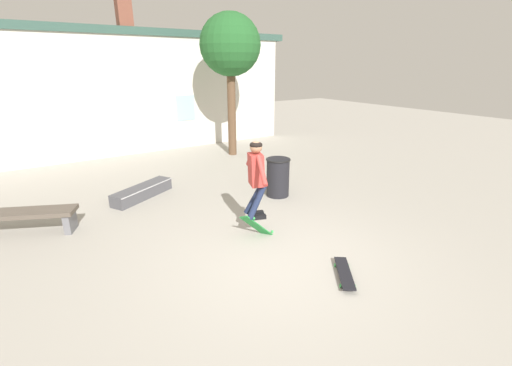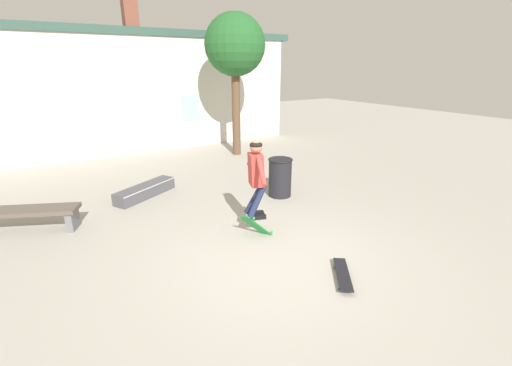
{
  "view_description": "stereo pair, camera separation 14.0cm",
  "coord_description": "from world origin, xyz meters",
  "px_view_note": "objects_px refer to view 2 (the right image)",
  "views": [
    {
      "loc": [
        -2.94,
        -3.92,
        2.99
      ],
      "look_at": [
        0.18,
        0.81,
        1.02
      ],
      "focal_mm": 24.0,
      "sensor_mm": 36.0,
      "label": 1
    },
    {
      "loc": [
        -2.82,
        -3.99,
        2.99
      ],
      "look_at": [
        0.18,
        0.81,
        1.02
      ],
      "focal_mm": 24.0,
      "sensor_mm": 36.0,
      "label": 2
    }
  ],
  "objects_px": {
    "skate_ledge": "(145,191)",
    "skateboard_resting": "(343,274)",
    "skater": "(256,173)",
    "skateboard_flipping": "(258,228)",
    "trash_bin": "(280,177)",
    "tree_right": "(235,47)",
    "park_bench": "(22,215)"
  },
  "relations": [
    {
      "from": "tree_right",
      "to": "park_bench",
      "type": "height_order",
      "value": "tree_right"
    },
    {
      "from": "tree_right",
      "to": "skateboard_resting",
      "type": "height_order",
      "value": "tree_right"
    },
    {
      "from": "tree_right",
      "to": "trash_bin",
      "type": "xyz_separation_m",
      "value": [
        -1.07,
        -4.05,
        -3.03
      ]
    },
    {
      "from": "skate_ledge",
      "to": "skateboard_flipping",
      "type": "xyz_separation_m",
      "value": [
        1.21,
        -3.11,
        0.02
      ]
    },
    {
      "from": "skate_ledge",
      "to": "trash_bin",
      "type": "relative_size",
      "value": 1.75
    },
    {
      "from": "skater",
      "to": "trash_bin",
      "type": "bearing_deg",
      "value": 61.92
    },
    {
      "from": "trash_bin",
      "to": "skateboard_resting",
      "type": "xyz_separation_m",
      "value": [
        -1.18,
        -3.23,
        -0.41
      ]
    },
    {
      "from": "park_bench",
      "to": "skateboard_resting",
      "type": "distance_m",
      "value": 5.84
    },
    {
      "from": "skate_ledge",
      "to": "skateboard_resting",
      "type": "height_order",
      "value": "skate_ledge"
    },
    {
      "from": "park_bench",
      "to": "skater",
      "type": "relative_size",
      "value": 1.41
    },
    {
      "from": "skate_ledge",
      "to": "skater",
      "type": "relative_size",
      "value": 1.14
    },
    {
      "from": "skateboard_flipping",
      "to": "skateboard_resting",
      "type": "distance_m",
      "value": 1.8
    },
    {
      "from": "tree_right",
      "to": "skate_ledge",
      "type": "height_order",
      "value": "tree_right"
    },
    {
      "from": "tree_right",
      "to": "trash_bin",
      "type": "height_order",
      "value": "tree_right"
    },
    {
      "from": "skater",
      "to": "skateboard_flipping",
      "type": "distance_m",
      "value": 1.03
    },
    {
      "from": "skate_ledge",
      "to": "skateboard_resting",
      "type": "distance_m",
      "value": 5.12
    },
    {
      "from": "park_bench",
      "to": "skateboard_resting",
      "type": "bearing_deg",
      "value": -22.1
    },
    {
      "from": "skateboard_resting",
      "to": "park_bench",
      "type": "bearing_deg",
      "value": 80.57
    },
    {
      "from": "skateboard_flipping",
      "to": "skateboard_resting",
      "type": "height_order",
      "value": "skateboard_flipping"
    },
    {
      "from": "skateboard_flipping",
      "to": "tree_right",
      "type": "bearing_deg",
      "value": 72.08
    },
    {
      "from": "park_bench",
      "to": "skateboard_flipping",
      "type": "relative_size",
      "value": 2.97
    },
    {
      "from": "tree_right",
      "to": "park_bench",
      "type": "distance_m",
      "value": 7.61
    },
    {
      "from": "skateboard_flipping",
      "to": "skateboard_resting",
      "type": "relative_size",
      "value": 0.86
    },
    {
      "from": "park_bench",
      "to": "skateboard_flipping",
      "type": "distance_m",
      "value": 4.41
    },
    {
      "from": "tree_right",
      "to": "park_bench",
      "type": "bearing_deg",
      "value": -154.24
    },
    {
      "from": "skate_ledge",
      "to": "trash_bin",
      "type": "height_order",
      "value": "trash_bin"
    },
    {
      "from": "skater",
      "to": "skateboard_resting",
      "type": "bearing_deg",
      "value": -59.05
    },
    {
      "from": "trash_bin",
      "to": "skater",
      "type": "bearing_deg",
      "value": -137.82
    },
    {
      "from": "trash_bin",
      "to": "skate_ledge",
      "type": "bearing_deg",
      "value": 149.07
    },
    {
      "from": "park_bench",
      "to": "skate_ledge",
      "type": "relative_size",
      "value": 1.24
    },
    {
      "from": "tree_right",
      "to": "park_bench",
      "type": "xyz_separation_m",
      "value": [
        -6.23,
        -3.01,
        -3.17
      ]
    },
    {
      "from": "park_bench",
      "to": "trash_bin",
      "type": "distance_m",
      "value": 5.26
    }
  ]
}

